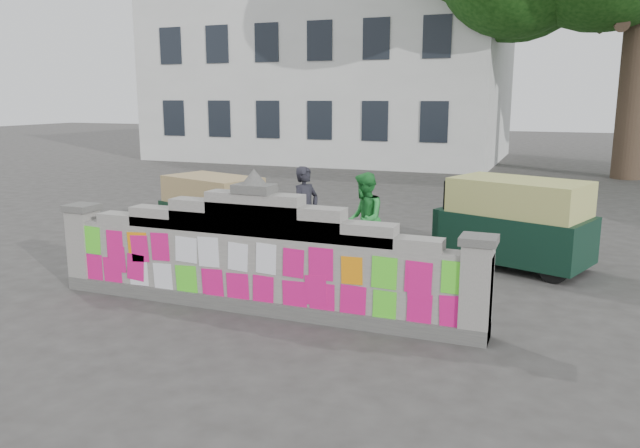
# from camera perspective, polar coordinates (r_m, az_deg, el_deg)

# --- Properties ---
(ground) EXTENTS (100.00, 100.00, 0.00)m
(ground) POSITION_cam_1_polar(r_m,az_deg,el_deg) (8.96, -5.79, -7.84)
(ground) COLOR #383533
(ground) RESTS_ON ground
(parapet_wall) EXTENTS (6.48, 0.44, 2.01)m
(parapet_wall) POSITION_cam_1_polar(r_m,az_deg,el_deg) (8.73, -5.91, -3.21)
(parapet_wall) COLOR #4C4C49
(parapet_wall) RESTS_ON ground
(building) EXTENTS (16.00, 10.00, 8.90)m
(building) POSITION_cam_1_polar(r_m,az_deg,el_deg) (31.44, 1.34, 13.48)
(building) COLOR silver
(building) RESTS_ON ground
(cyclist_bike) EXTENTS (1.84, 1.19, 0.92)m
(cyclist_bike) POSITION_cam_1_polar(r_m,az_deg,el_deg) (10.88, -1.31, -1.77)
(cyclist_bike) COLOR black
(cyclist_bike) RESTS_ON ground
(cyclist_rider) EXTENTS (0.55, 0.66, 1.55)m
(cyclist_rider) POSITION_cam_1_polar(r_m,az_deg,el_deg) (10.81, -1.32, -0.13)
(cyclist_rider) COLOR #212129
(cyclist_rider) RESTS_ON ground
(pedestrian) EXTENTS (0.85, 0.97, 1.67)m
(pedestrian) POSITION_cam_1_polar(r_m,az_deg,el_deg) (11.03, 4.06, 0.40)
(pedestrian) COLOR green
(pedestrian) RESTS_ON ground
(rickshaw_left) EXTENTS (2.56, 1.75, 1.38)m
(rickshaw_left) POSITION_cam_1_polar(r_m,az_deg,el_deg) (12.92, -9.54, 1.37)
(rickshaw_left) COLOR black
(rickshaw_left) RESTS_ON ground
(rickshaw_right) EXTENTS (2.89, 2.05, 1.56)m
(rickshaw_right) POSITION_cam_1_polar(r_m,az_deg,el_deg) (11.51, 17.28, 0.23)
(rickshaw_right) COLOR black
(rickshaw_right) RESTS_ON ground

